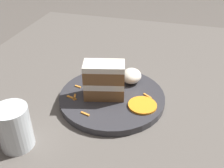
{
  "coord_description": "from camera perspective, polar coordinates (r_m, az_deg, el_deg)",
  "views": [
    {
      "loc": [
        0.51,
        0.19,
        0.42
      ],
      "look_at": [
        -0.01,
        0.05,
        0.07
      ],
      "focal_mm": 42.0,
      "sensor_mm": 36.0,
      "label": 1
    }
  ],
  "objects": [
    {
      "name": "carrot_shreds_scatter",
      "position": [
        0.66,
        -3.99,
        -2.41
      ],
      "size": [
        0.16,
        0.21,
        0.0
      ],
      "color": "orange",
      "rests_on": "plate"
    },
    {
      "name": "dining_table",
      "position": [
        0.69,
        -3.9,
        -4.1
      ],
      "size": [
        1.25,
        0.87,
        0.02
      ],
      "primitive_type": "cube",
      "color": "#56514C",
      "rests_on": "ground"
    },
    {
      "name": "orange_garnish",
      "position": [
        0.63,
        6.64,
        -4.62
      ],
      "size": [
        0.07,
        0.07,
        0.01
      ],
      "primitive_type": "cylinder",
      "color": "orange",
      "rests_on": "plate"
    },
    {
      "name": "cake_slice",
      "position": [
        0.64,
        -1.66,
        0.94
      ],
      "size": [
        0.07,
        0.11,
        0.09
      ],
      "rotation": [
        0.0,
        0.0,
        3.38
      ],
      "color": "brown",
      "rests_on": "plate"
    },
    {
      "name": "cream_dollop",
      "position": [
        0.71,
        4.22,
        1.8
      ],
      "size": [
        0.06,
        0.05,
        0.04
      ],
      "primitive_type": "ellipsoid",
      "color": "white",
      "rests_on": "plate"
    },
    {
      "name": "plate",
      "position": [
        0.67,
        0.0,
        -2.96
      ],
      "size": [
        0.27,
        0.27,
        0.02
      ],
      "primitive_type": "cylinder",
      "color": "#333338",
      "rests_on": "dining_table"
    },
    {
      "name": "ground_plane",
      "position": [
        0.69,
        -3.86,
        -4.77
      ],
      "size": [
        6.0,
        6.0,
        0.0
      ],
      "primitive_type": "plane",
      "color": "#4C4742",
      "rests_on": "ground"
    },
    {
      "name": "drinking_glass",
      "position": [
        0.57,
        -20.4,
        -9.33
      ],
      "size": [
        0.07,
        0.07,
        0.09
      ],
      "color": "silver",
      "rests_on": "dining_table"
    }
  ]
}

